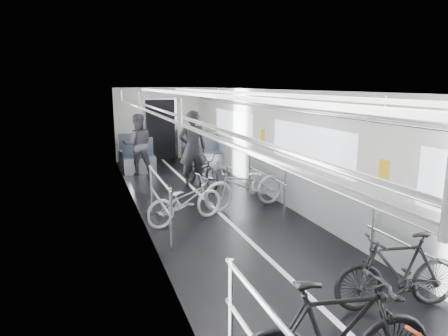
% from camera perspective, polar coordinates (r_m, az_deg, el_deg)
% --- Properties ---
extents(car_shell, '(3.02, 14.01, 2.41)m').
position_cam_1_polar(car_shell, '(8.61, -2.75, 2.64)').
color(car_shell, black).
rests_on(car_shell, ground).
extents(bike_left_far, '(1.70, 1.06, 0.84)m').
position_cam_1_polar(bike_left_far, '(7.38, -5.57, -4.63)').
color(bike_left_far, silver).
rests_on(bike_left_far, floor).
extents(bike_right_near, '(1.56, 0.71, 0.91)m').
position_cam_1_polar(bike_right_near, '(5.02, 23.66, -13.39)').
color(bike_right_near, black).
rests_on(bike_right_near, floor).
extents(bike_right_mid, '(1.93, 0.92, 0.98)m').
position_cam_1_polar(bike_right_mid, '(8.17, 3.09, -2.45)').
color(bike_right_mid, '#A2A2A7').
rests_on(bike_right_mid, floor).
extents(bike_aisle, '(0.94, 1.80, 0.90)m').
position_cam_1_polar(bike_aisle, '(9.94, -3.30, -0.08)').
color(bike_aisle, black).
rests_on(bike_aisle, floor).
extents(person_standing, '(0.76, 0.56, 1.90)m').
position_cam_1_polar(person_standing, '(9.89, -4.49, 2.78)').
color(person_standing, black).
rests_on(person_standing, floor).
extents(person_seated, '(0.86, 0.68, 1.71)m').
position_cam_1_polar(person_seated, '(11.45, -12.20, 3.32)').
color(person_seated, '#2B2830').
rests_on(person_seated, floor).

